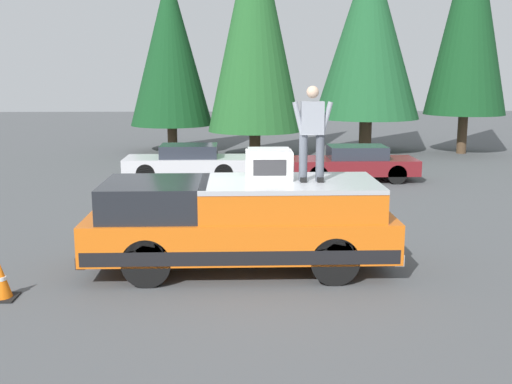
{
  "coord_description": "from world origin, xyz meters",
  "views": [
    {
      "loc": [
        -11.11,
        0.1,
        3.6
      ],
      "look_at": [
        0.42,
        -0.28,
        1.35
      ],
      "focal_mm": 43.77,
      "sensor_mm": 36.0,
      "label": 1
    }
  ],
  "objects_px": {
    "pickup_truck": "(241,223)",
    "traffic_cone": "(1,281)",
    "parked_car_maroon": "(354,163)",
    "parked_car_silver": "(187,162)",
    "compressor_unit": "(269,164)",
    "person_on_truck_bed": "(312,131)"
  },
  "relations": [
    {
      "from": "person_on_truck_bed",
      "to": "parked_car_maroon",
      "type": "height_order",
      "value": "person_on_truck_bed"
    },
    {
      "from": "person_on_truck_bed",
      "to": "parked_car_maroon",
      "type": "bearing_deg",
      "value": -15.42
    },
    {
      "from": "parked_car_silver",
      "to": "pickup_truck",
      "type": "bearing_deg",
      "value": -170.06
    },
    {
      "from": "parked_car_silver",
      "to": "traffic_cone",
      "type": "bearing_deg",
      "value": 169.22
    },
    {
      "from": "compressor_unit",
      "to": "traffic_cone",
      "type": "height_order",
      "value": "compressor_unit"
    },
    {
      "from": "parked_car_silver",
      "to": "parked_car_maroon",
      "type": "bearing_deg",
      "value": -95.01
    },
    {
      "from": "compressor_unit",
      "to": "traffic_cone",
      "type": "relative_size",
      "value": 1.35
    },
    {
      "from": "pickup_truck",
      "to": "compressor_unit",
      "type": "height_order",
      "value": "compressor_unit"
    },
    {
      "from": "pickup_truck",
      "to": "parked_car_maroon",
      "type": "xyz_separation_m",
      "value": [
        9.34,
        -3.86,
        -0.29
      ]
    },
    {
      "from": "pickup_truck",
      "to": "parked_car_silver",
      "type": "xyz_separation_m",
      "value": [
        9.83,
        1.72,
        -0.29
      ]
    },
    {
      "from": "person_on_truck_bed",
      "to": "parked_car_silver",
      "type": "bearing_deg",
      "value": 16.82
    },
    {
      "from": "compressor_unit",
      "to": "parked_car_silver",
      "type": "xyz_separation_m",
      "value": [
        9.64,
        2.24,
        -1.35
      ]
    },
    {
      "from": "parked_car_maroon",
      "to": "parked_car_silver",
      "type": "relative_size",
      "value": 1.0
    },
    {
      "from": "pickup_truck",
      "to": "parked_car_silver",
      "type": "bearing_deg",
      "value": 9.94
    },
    {
      "from": "parked_car_maroon",
      "to": "parked_car_silver",
      "type": "distance_m",
      "value": 5.6
    },
    {
      "from": "person_on_truck_bed",
      "to": "parked_car_silver",
      "type": "relative_size",
      "value": 0.41
    },
    {
      "from": "pickup_truck",
      "to": "traffic_cone",
      "type": "xyz_separation_m",
      "value": [
        -1.39,
        3.86,
        -0.58
      ]
    },
    {
      "from": "compressor_unit",
      "to": "pickup_truck",
      "type": "bearing_deg",
      "value": 110.58
    },
    {
      "from": "pickup_truck",
      "to": "parked_car_silver",
      "type": "height_order",
      "value": "pickup_truck"
    },
    {
      "from": "person_on_truck_bed",
      "to": "parked_car_silver",
      "type": "xyz_separation_m",
      "value": [
        9.89,
        2.99,
        -1.97
      ]
    },
    {
      "from": "person_on_truck_bed",
      "to": "parked_car_maroon",
      "type": "xyz_separation_m",
      "value": [
        9.4,
        -2.59,
        -1.97
      ]
    },
    {
      "from": "compressor_unit",
      "to": "person_on_truck_bed",
      "type": "height_order",
      "value": "person_on_truck_bed"
    }
  ]
}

